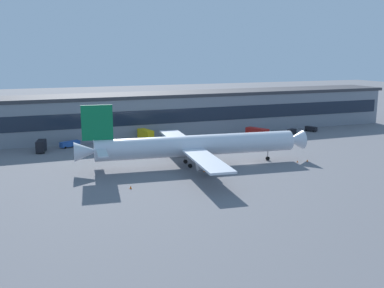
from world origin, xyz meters
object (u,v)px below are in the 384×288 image
(catering_truck, at_px, (146,135))
(belt_loader, at_px, (70,144))
(stair_truck, at_px, (41,146))
(airliner, at_px, (194,146))
(pushback_tractor, at_px, (173,139))
(traffic_cone_1, at_px, (297,161))
(traffic_cone_0, at_px, (131,187))
(follow_me_car, at_px, (311,129))
(baggage_tug, at_px, (292,131))
(traffic_cone_2, at_px, (307,160))
(fuel_truck, at_px, (257,132))
(traffic_cone_3, at_px, (204,170))

(catering_truck, height_order, belt_loader, catering_truck)
(belt_loader, height_order, stair_truck, stair_truck)
(airliner, distance_m, pushback_tractor, 33.74)
(belt_loader, height_order, traffic_cone_1, belt_loader)
(stair_truck, xyz_separation_m, traffic_cone_0, (16.24, -46.69, -1.63))
(follow_me_car, relative_size, belt_loader, 0.72)
(traffic_cone_0, bearing_deg, baggage_tug, 32.16)
(follow_me_car, bearing_deg, traffic_cone_0, -149.93)
(traffic_cone_0, bearing_deg, catering_truck, 70.71)
(catering_truck, bearing_deg, stair_truck, -173.37)
(follow_me_car, distance_m, traffic_cone_2, 50.80)
(traffic_cone_1, bearing_deg, catering_truck, 125.41)
(airliner, relative_size, traffic_cone_0, 91.25)
(airliner, xyz_separation_m, catering_truck, (-3.27, 35.99, -3.09))
(fuel_truck, relative_size, traffic_cone_0, 12.68)
(pushback_tractor, distance_m, traffic_cone_0, 54.46)
(follow_me_car, relative_size, traffic_cone_3, 6.88)
(fuel_truck, distance_m, baggage_tug, 15.72)
(pushback_tractor, distance_m, baggage_tug, 46.11)
(catering_truck, relative_size, baggage_tug, 1.85)
(airliner, height_order, pushback_tractor, airliner)
(stair_truck, height_order, traffic_cone_0, stair_truck)
(airliner, xyz_separation_m, fuel_truck, (35.70, 29.47, -3.50))
(belt_loader, distance_m, traffic_cone_2, 73.48)
(traffic_cone_1, bearing_deg, follow_me_car, 50.21)
(stair_truck, bearing_deg, traffic_cone_3, -46.57)
(follow_me_car, bearing_deg, stair_truck, -179.43)
(traffic_cone_0, bearing_deg, traffic_cone_2, 7.80)
(traffic_cone_2, bearing_deg, baggage_tug, 61.86)
(pushback_tractor, bearing_deg, baggage_tug, -2.76)
(belt_loader, distance_m, baggage_tug, 79.71)
(catering_truck, bearing_deg, follow_me_car, -2.62)
(fuel_truck, relative_size, traffic_cone_2, 14.74)
(baggage_tug, distance_m, traffic_cone_3, 63.96)
(stair_truck, distance_m, traffic_cone_2, 78.74)
(baggage_tug, relative_size, traffic_cone_2, 6.91)
(traffic_cone_1, bearing_deg, belt_loader, 141.93)
(catering_truck, relative_size, traffic_cone_3, 10.91)
(belt_loader, bearing_deg, catering_truck, -0.59)
(catering_truck, relative_size, traffic_cone_1, 13.00)
(pushback_tractor, height_order, traffic_cone_1, pushback_tractor)
(fuel_truck, bearing_deg, catering_truck, 170.50)
(catering_truck, distance_m, traffic_cone_3, 43.36)
(belt_loader, relative_size, traffic_cone_1, 11.38)
(airliner, distance_m, baggage_tug, 60.04)
(follow_me_car, bearing_deg, belt_loader, 177.94)
(catering_truck, bearing_deg, belt_loader, 179.41)
(catering_truck, relative_size, stair_truck, 1.19)
(traffic_cone_1, bearing_deg, airliner, 164.87)
(baggage_tug, relative_size, traffic_cone_0, 5.94)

